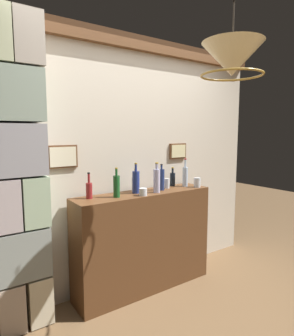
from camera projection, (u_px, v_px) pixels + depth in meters
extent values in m
plane|color=brown|center=(204.00, 333.00, 2.33)|extent=(12.00, 12.00, 0.00)
cube|color=beige|center=(131.00, 163.00, 3.07)|extent=(3.37, 0.08, 2.56)
cube|color=brown|center=(133.00, 42.00, 2.88)|extent=(3.37, 0.10, 0.14)
cube|color=brown|center=(63.00, 157.00, 2.60)|extent=(0.27, 0.03, 0.20)
cube|color=beige|center=(63.00, 157.00, 2.59)|extent=(0.24, 0.01, 0.17)
cube|color=brown|center=(178.00, 151.00, 3.36)|extent=(0.23, 0.03, 0.18)
cube|color=beige|center=(179.00, 151.00, 3.35)|extent=(0.20, 0.01, 0.15)
cube|color=#B8A593|center=(10.00, 304.00, 2.38)|extent=(0.19, 0.33, 0.40)
cube|color=beige|center=(37.00, 295.00, 2.50)|extent=(0.19, 0.33, 0.40)
cube|color=gray|center=(21.00, 251.00, 2.39)|extent=(0.41, 0.33, 0.40)
cube|color=#B8ACAF|center=(4.00, 204.00, 2.27)|extent=(0.21, 0.33, 0.40)
cube|color=#A3BC9A|center=(33.00, 200.00, 2.40)|extent=(0.20, 0.33, 0.40)
cube|color=#95959B|center=(16.00, 150.00, 2.28)|extent=(0.41, 0.33, 0.40)
cube|color=gray|center=(13.00, 95.00, 2.23)|extent=(0.42, 0.33, 0.40)
cube|color=#A69C8D|center=(25.00, 41.00, 2.24)|extent=(0.22, 0.33, 0.40)
cube|color=brown|center=(144.00, 241.00, 2.96)|extent=(1.46, 0.35, 1.00)
cylinder|color=#B3C0C9|center=(136.00, 184.00, 2.95)|extent=(0.08, 0.08, 0.14)
cylinder|color=#B3C0C9|center=(136.00, 174.00, 2.93)|extent=(0.03, 0.03, 0.08)
cylinder|color=#B7932D|center=(136.00, 169.00, 2.93)|extent=(0.03, 0.03, 0.01)
cylinder|color=#1B5826|center=(117.00, 186.00, 2.67)|extent=(0.06, 0.06, 0.20)
cylinder|color=#1B5826|center=(116.00, 172.00, 2.66)|extent=(0.02, 0.02, 0.06)
cylinder|color=#B7932D|center=(116.00, 168.00, 2.65)|extent=(0.02, 0.02, 0.01)
cylinder|color=black|center=(173.00, 179.00, 3.24)|extent=(0.06, 0.06, 0.15)
cylinder|color=black|center=(173.00, 171.00, 3.23)|extent=(0.02, 0.02, 0.05)
cylinder|color=#B7932D|center=(173.00, 168.00, 3.23)|extent=(0.03, 0.03, 0.01)
cylinder|color=navy|center=(136.00, 182.00, 2.85)|extent=(0.07, 0.07, 0.22)
cylinder|color=navy|center=(136.00, 168.00, 2.83)|extent=(0.02, 0.02, 0.07)
cylinder|color=#B7932D|center=(136.00, 163.00, 2.83)|extent=(0.03, 0.03, 0.01)
cylinder|color=maroon|center=(89.00, 191.00, 2.62)|extent=(0.06, 0.06, 0.14)
cylinder|color=maroon|center=(89.00, 178.00, 2.61)|extent=(0.02, 0.02, 0.08)
cylinder|color=black|center=(89.00, 173.00, 2.60)|extent=(0.02, 0.02, 0.01)
cylinder|color=#B7B7DB|center=(157.00, 181.00, 2.88)|extent=(0.07, 0.07, 0.23)
cylinder|color=#B7B7DB|center=(157.00, 167.00, 2.86)|extent=(0.03, 0.03, 0.06)
cylinder|color=#B7932D|center=(157.00, 163.00, 2.86)|extent=(0.03, 0.03, 0.01)
cylinder|color=navy|center=(161.00, 180.00, 3.00)|extent=(0.06, 0.06, 0.22)
cylinder|color=navy|center=(162.00, 167.00, 2.99)|extent=(0.02, 0.02, 0.04)
cylinder|color=black|center=(162.00, 165.00, 2.98)|extent=(0.02, 0.02, 0.01)
cylinder|color=silver|center=(185.00, 177.00, 3.21)|extent=(0.06, 0.06, 0.21)
cylinder|color=silver|center=(185.00, 164.00, 3.19)|extent=(0.02, 0.02, 0.09)
cylinder|color=maroon|center=(185.00, 159.00, 3.18)|extent=(0.02, 0.02, 0.01)
cylinder|color=silver|center=(143.00, 192.00, 2.75)|extent=(0.08, 0.08, 0.07)
cylinder|color=silver|center=(167.00, 183.00, 3.11)|extent=(0.06, 0.06, 0.10)
cylinder|color=silver|center=(197.00, 182.00, 3.17)|extent=(0.07, 0.07, 0.10)
cone|color=beige|center=(232.00, 59.00, 2.08)|extent=(0.44, 0.44, 0.23)
cylinder|color=black|center=(234.00, 18.00, 2.04)|extent=(0.01, 0.01, 0.33)
torus|color=#AD8433|center=(232.00, 75.00, 2.09)|extent=(0.45, 0.45, 0.02)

